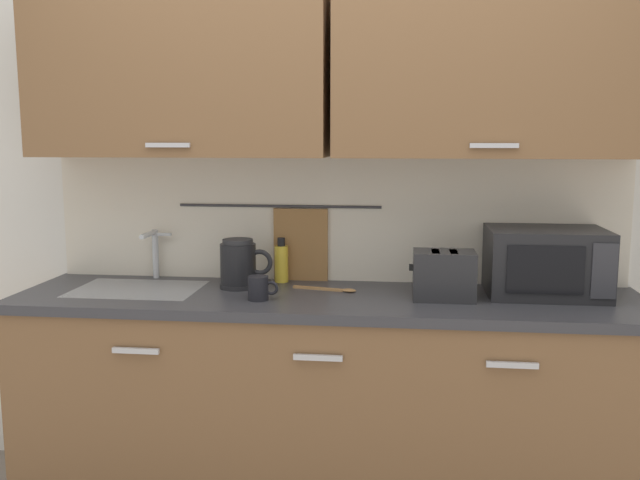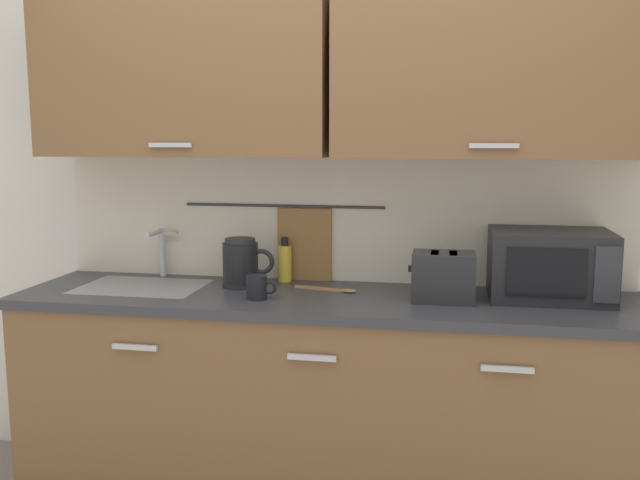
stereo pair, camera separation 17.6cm
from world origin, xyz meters
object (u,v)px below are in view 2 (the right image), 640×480
object	(u,v)px
toaster	(443,277)
wooden_spoon	(333,290)
dish_soap_bottle	(285,262)
mug_near_sink	(257,287)
microwave	(550,265)
electric_kettle	(241,263)

from	to	relation	value
toaster	wooden_spoon	size ratio (longest dim) A/B	0.93
dish_soap_bottle	wooden_spoon	bearing A→B (deg)	-32.29
mug_near_sink	wooden_spoon	distance (m)	0.34
microwave	electric_kettle	world-z (taller)	microwave
microwave	wooden_spoon	bearing A→B (deg)	-178.25
microwave	wooden_spoon	distance (m)	0.87
electric_kettle	mug_near_sink	bearing A→B (deg)	-58.58
microwave	toaster	xyz separation A→B (m)	(-0.41, -0.12, -0.04)
mug_near_sink	toaster	bearing A→B (deg)	8.40
dish_soap_bottle	wooden_spoon	distance (m)	0.29
electric_kettle	wooden_spoon	world-z (taller)	electric_kettle
microwave	mug_near_sink	xyz separation A→B (m)	(-1.13, -0.22, -0.09)
dish_soap_bottle	toaster	distance (m)	0.73
microwave	wooden_spoon	size ratio (longest dim) A/B	1.67
mug_near_sink	toaster	world-z (taller)	toaster
electric_kettle	wooden_spoon	bearing A→B (deg)	-1.74
dish_soap_bottle	toaster	size ratio (longest dim) A/B	0.77
microwave	dish_soap_bottle	xyz separation A→B (m)	(-1.10, 0.13, -0.05)
dish_soap_bottle	mug_near_sink	distance (m)	0.35
toaster	wooden_spoon	xyz separation A→B (m)	(-0.45, 0.09, -0.09)
mug_near_sink	wooden_spoon	bearing A→B (deg)	36.49
electric_kettle	dish_soap_bottle	xyz separation A→B (m)	(0.16, 0.14, -0.01)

